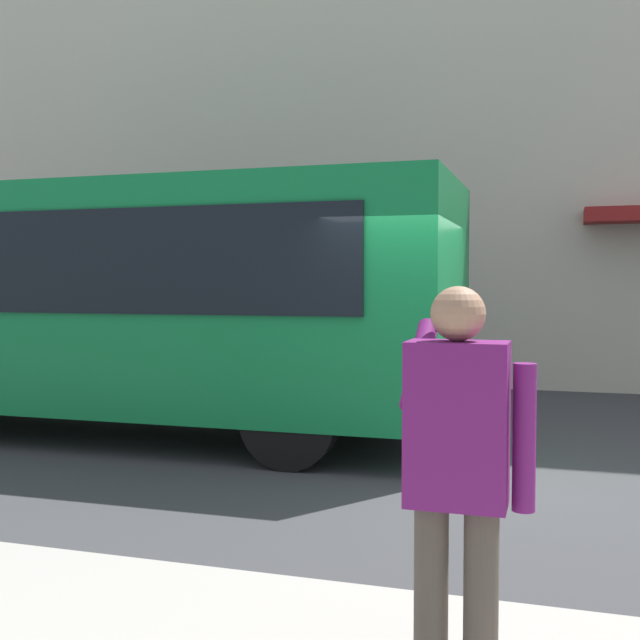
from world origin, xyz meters
name	(u,v)px	position (x,y,z in m)	size (l,w,h in m)	color
ground_plane	(458,471)	(0.00, 0.00, 0.00)	(60.00, 60.00, 0.00)	#38383A
building_facade_far	(510,54)	(-0.02, -6.80, 5.99)	(28.00, 1.55, 12.00)	beige
red_bus	(90,298)	(4.64, -0.67, 1.68)	(9.05, 2.54, 3.08)	#0F7238
pedestrian_photographer	(458,463)	(-0.58, 4.61, 1.14)	(0.53, 0.52, 1.70)	#4C4238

